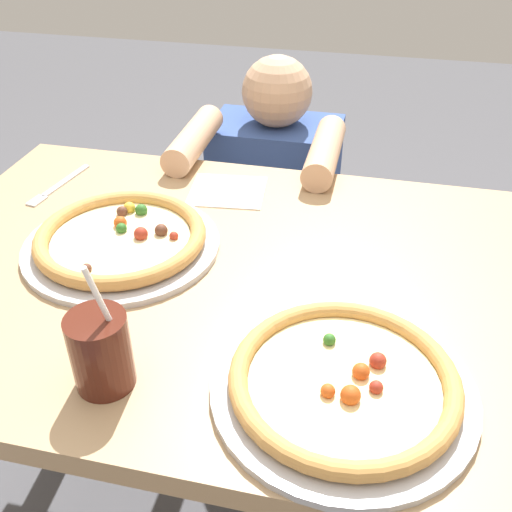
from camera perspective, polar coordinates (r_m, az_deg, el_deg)
The scene contains 7 objects.
dining_table at distance 1.11m, azimuth 1.45°, elevation -6.49°, with size 1.37×0.84×0.75m.
pizza_near at distance 0.84m, azimuth 8.45°, elevation -11.99°, with size 0.37×0.37×0.04m.
pizza_far at distance 1.13m, azimuth -12.83°, elevation 1.59°, with size 0.37×0.37×0.04m.
drink_cup_colored at distance 0.84m, azimuth -14.71°, elevation -8.85°, with size 0.08×0.08×0.20m.
paper_napkin at distance 1.30m, azimuth -2.76°, elevation 6.26°, with size 0.16×0.14×0.00m, color white.
fork at distance 1.38m, azimuth -18.59°, elevation 6.35°, with size 0.05×0.20×0.00m.
diner_seated at distance 1.79m, azimuth 1.72°, elevation 3.12°, with size 0.39×0.51×0.93m.
Camera 1 is at (0.16, -0.81, 1.37)m, focal length 41.56 mm.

